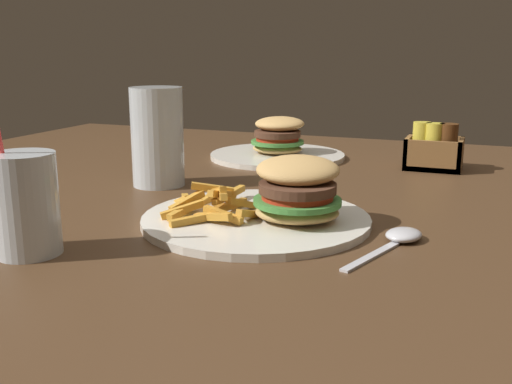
{
  "coord_description": "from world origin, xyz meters",
  "views": [
    {
      "loc": [
        0.31,
        -0.84,
        1.0
      ],
      "look_at": [
        0.03,
        -0.14,
        0.81
      ],
      "focal_mm": 42.0,
      "sensor_mm": 36.0,
      "label": 1
    }
  ],
  "objects": [
    {
      "name": "dining_table",
      "position": [
        0.0,
        0.0,
        0.67
      ],
      "size": [
        1.66,
        1.31,
        0.77
      ],
      "color": "#4C331E",
      "rests_on": "ground_plane"
    },
    {
      "name": "juice_glass",
      "position": [
        -0.17,
        -0.34,
        0.83
      ],
      "size": [
        0.07,
        0.07,
        0.2
      ],
      "color": "silver",
      "rests_on": "dining_table"
    },
    {
      "name": "meal_plate_near",
      "position": [
        0.05,
        -0.14,
        0.8
      ],
      "size": [
        0.3,
        0.3,
        0.1
      ],
      "color": "silver",
      "rests_on": "dining_table"
    },
    {
      "name": "condiment_caddy",
      "position": [
        0.21,
        0.32,
        0.81
      ],
      "size": [
        0.1,
        0.09,
        0.09
      ],
      "color": "brown",
      "rests_on": "dining_table"
    },
    {
      "name": "meal_plate_far",
      "position": [
        -0.1,
        0.32,
        0.8
      ],
      "size": [
        0.28,
        0.28,
        0.09
      ],
      "color": "silver",
      "rests_on": "dining_table"
    },
    {
      "name": "spoon",
      "position": [
        0.22,
        -0.15,
        0.78
      ],
      "size": [
        0.07,
        0.16,
        0.01
      ],
      "rotation": [
        0.0,
        0.0,
        1.25
      ],
      "color": "silver",
      "rests_on": "dining_table"
    },
    {
      "name": "beer_glass",
      "position": [
        -0.21,
        0.01,
        0.85
      ],
      "size": [
        0.09,
        0.09,
        0.16
      ],
      "color": "silver",
      "rests_on": "dining_table"
    }
  ]
}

